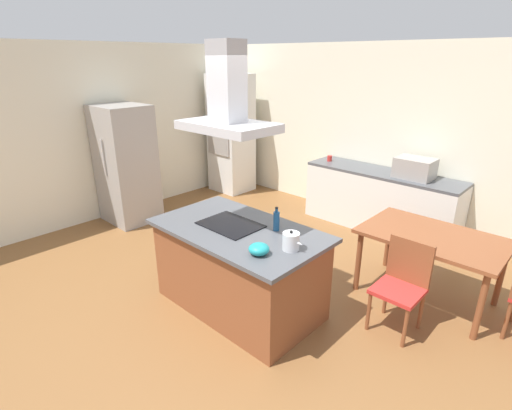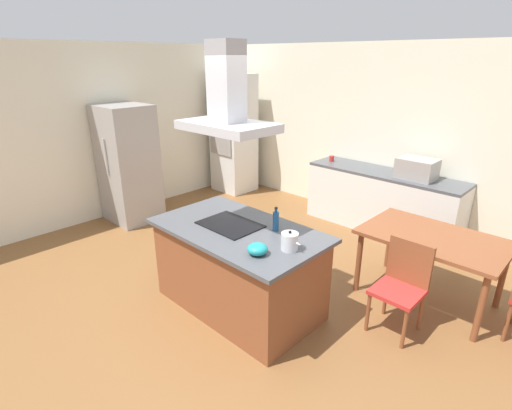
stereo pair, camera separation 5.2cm
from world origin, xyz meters
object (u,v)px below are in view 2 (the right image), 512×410
mixing_bowl (257,249)px  chair_facing_island (403,281)px  cooktop (230,224)px  countertop_microwave (417,169)px  olive_oil_bottle (276,221)px  range_hood (227,103)px  tea_kettle (290,242)px  wall_oven_stack (233,134)px  refrigerator (128,164)px  dining_table (433,243)px  coffee_mug_red (332,159)px

mixing_bowl → chair_facing_island: 1.45m
cooktop → countertop_microwave: countertop_microwave is taller
olive_oil_bottle → range_hood: (-0.42, -0.22, 1.10)m
tea_kettle → wall_oven_stack: size_ratio=0.09×
cooktop → wall_oven_stack: bearing=136.4°
tea_kettle → range_hood: (-0.77, 0.00, 1.12)m
refrigerator → mixing_bowl: bearing=-11.7°
refrigerator → dining_table: bearing=13.4°
countertop_microwave → refrigerator: (-3.54, -2.41, -0.13)m
tea_kettle → dining_table: size_ratio=0.15×
coffee_mug_red → wall_oven_stack: wall_oven_stack is taller
refrigerator → dining_table: 4.47m
range_hood → cooktop: bearing=180.0°
tea_kettle → range_hood: 1.36m
tea_kettle → mixing_bowl: size_ratio=1.12×
coffee_mug_red → wall_oven_stack: 2.10m
mixing_bowl → wall_oven_stack: wall_oven_stack is taller
coffee_mug_red → refrigerator: refrigerator is taller
countertop_microwave → chair_facing_island: 2.26m
olive_oil_bottle → wall_oven_stack: 4.02m
dining_table → chair_facing_island: chair_facing_island is taller
dining_table → cooktop: bearing=-134.5°
mixing_bowl → refrigerator: refrigerator is taller
cooktop → range_hood: range_hood is taller
tea_kettle → refrigerator: size_ratio=0.11×
coffee_mug_red → range_hood: (0.70, -2.87, 1.16)m
cooktop → mixing_bowl: size_ratio=3.31×
refrigerator → chair_facing_island: size_ratio=2.04×
refrigerator → cooktop: bearing=-9.3°
mixing_bowl → coffee_mug_red: size_ratio=2.01×
coffee_mug_red → chair_facing_island: size_ratio=0.10×
wall_oven_stack → range_hood: size_ratio=2.44×
cooktop → countertop_microwave: (0.67, 2.88, 0.13)m
cooktop → coffee_mug_red: (-0.70, 2.87, 0.04)m
mixing_bowl → chair_facing_island: mixing_bowl is taller
countertop_microwave → refrigerator: bearing=-145.7°
mixing_bowl → range_hood: 1.34m
mixing_bowl → wall_oven_stack: size_ratio=0.08×
mixing_bowl → dining_table: size_ratio=0.13×
countertop_microwave → chair_facing_island: (0.80, -2.04, -0.53)m
mixing_bowl → countertop_microwave: bearing=89.2°
countertop_microwave → wall_oven_stack: 3.47m
olive_oil_bottle → mixing_bowl: 0.53m
wall_oven_stack → mixing_bowl: bearing=-40.4°
range_hood → refrigerator: bearing=170.7°
dining_table → tea_kettle: bearing=-115.0°
wall_oven_stack → range_hood: bearing=-43.6°
dining_table → refrigerator: bearing=-166.6°
olive_oil_bottle → coffee_mug_red: olive_oil_bottle is taller
countertop_microwave → mixing_bowl: bearing=-90.8°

